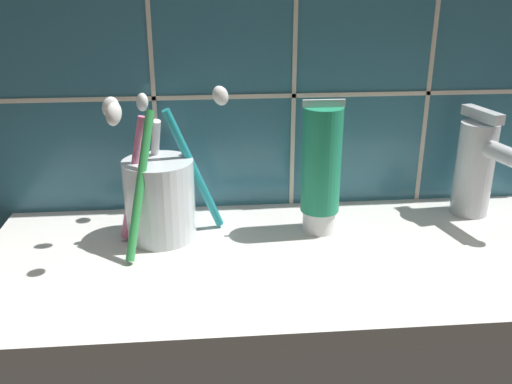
{
  "coord_description": "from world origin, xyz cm",
  "views": [
    {
      "loc": [
        -8.92,
        -53.1,
        30.13
      ],
      "look_at": [
        -3.91,
        2.13,
        8.27
      ],
      "focal_mm": 40.0,
      "sensor_mm": 36.0,
      "label": 1
    }
  ],
  "objects": [
    {
      "name": "toothbrush_cup",
      "position": [
        -14.24,
        5.34,
        7.04
      ],
      "size": [
        13.63,
        14.99,
        17.06
      ],
      "color": "silver",
      "rests_on": "sink_counter"
    },
    {
      "name": "toothpaste_tube",
      "position": [
        3.59,
        5.34,
        9.56
      ],
      "size": [
        4.55,
        4.33,
        15.22
      ],
      "color": "white",
      "rests_on": "sink_counter"
    },
    {
      "name": "sink_faucet",
      "position": [
        23.12,
        8.06,
        8.36
      ],
      "size": [
        5.02,
        12.02,
        12.96
      ],
      "rotation": [
        0.0,
        0.0,
        -1.35
      ],
      "color": "silver",
      "rests_on": "sink_counter"
    },
    {
      "name": "tile_wall_backsplash",
      "position": [
        0.01,
        14.34,
        21.01
      ],
      "size": [
        75.97,
        1.72,
        42.0
      ],
      "color": "#336B7F",
      "rests_on": "ground"
    },
    {
      "name": "sink_counter",
      "position": [
        0.0,
        0.0,
        1.0
      ],
      "size": [
        65.97,
        28.19,
        2.0
      ],
      "primitive_type": "cube",
      "color": "silver",
      "rests_on": "ground"
    }
  ]
}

